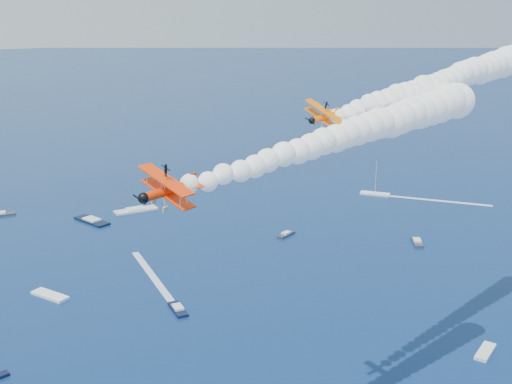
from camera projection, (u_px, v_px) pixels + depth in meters
name	position (u px, v px, depth m)	size (l,w,h in m)	color
biplane_lead	(324.00, 117.00, 98.42)	(6.31, 7.08, 4.26)	#FF6B05
biplane_trail	(170.00, 190.00, 77.69)	(8.26, 9.26, 5.58)	#FC3205
smoke_trail_lead	(438.00, 83.00, 118.70)	(61.11, 22.82, 11.18)	white
smoke_trail_trail	(347.00, 135.00, 97.00)	(61.78, 20.41, 11.18)	white
spectator_boats	(82.00, 273.00, 183.39)	(221.79, 164.30, 0.70)	white
boat_wakes	(318.00, 232.00, 215.87)	(135.42, 50.64, 0.04)	white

